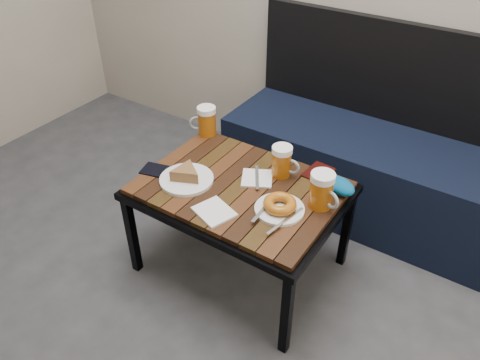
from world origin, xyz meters
The scene contains 12 objects.
bench centered at (0.17, 1.76, 0.27)m, with size 1.40×0.50×0.95m.
cafe_table centered at (-0.12, 1.04, 0.43)m, with size 0.84×0.62×0.47m.
beer_mug_left centered at (-0.48, 1.30, 0.54)m, with size 0.13×0.12×0.14m.
beer_mug_centre centered at (-0.01, 1.20, 0.54)m, with size 0.13×0.09×0.14m.
beer_mug_right centered at (0.22, 1.10, 0.55)m, with size 0.14×0.11×0.15m.
plate_pie centered at (-0.32, 0.95, 0.50)m, with size 0.23×0.23×0.06m.
plate_bagel centered at (0.10, 0.99, 0.49)m, with size 0.19×0.25×0.05m.
napkin_left centered at (-0.08, 1.12, 0.48)m, with size 0.17×0.17×0.01m.
napkin_right centered at (-0.11, 0.84, 0.48)m, with size 0.18×0.16×0.01m.
passport_navy centered at (-0.48, 0.93, 0.47)m, with size 0.09×0.12×0.01m, color black.
passport_burgundy centered at (0.11, 1.30, 0.48)m, with size 0.10×0.14×0.01m, color black.
knit_pouch centered at (0.24, 1.23, 0.50)m, with size 0.14×0.09×0.06m, color #053F8D.
Camera 1 is at (0.73, -0.24, 1.64)m, focal length 35.00 mm.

